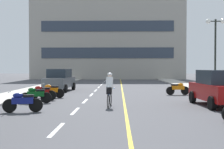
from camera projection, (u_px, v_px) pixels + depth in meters
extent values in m
plane|color=#47474C|center=(119.00, 91.00, 24.42)|extent=(140.00, 140.00, 0.00)
cube|color=#B7B2A8|center=(41.00, 88.00, 27.57)|extent=(2.40, 72.00, 0.12)
cube|color=#B7B2A8|center=(199.00, 88.00, 27.26)|extent=(2.40, 72.00, 0.12)
cube|color=silver|center=(57.00, 129.00, 9.47)|extent=(0.14, 2.20, 0.01)
cube|color=silver|center=(75.00, 111.00, 13.47)|extent=(0.14, 2.20, 0.01)
cube|color=silver|center=(85.00, 101.00, 17.46)|extent=(0.14, 2.20, 0.01)
cube|color=silver|center=(91.00, 95.00, 21.46)|extent=(0.14, 2.20, 0.01)
cube|color=silver|center=(96.00, 90.00, 25.46)|extent=(0.14, 2.20, 0.01)
cube|color=silver|center=(99.00, 87.00, 29.46)|extent=(0.14, 2.20, 0.01)
cube|color=silver|center=(101.00, 85.00, 33.46)|extent=(0.14, 2.20, 0.01)
cube|color=silver|center=(103.00, 83.00, 37.45)|extent=(0.14, 2.20, 0.01)
cube|color=silver|center=(105.00, 82.00, 41.45)|extent=(0.14, 2.20, 0.01)
cube|color=silver|center=(106.00, 80.00, 45.45)|extent=(0.14, 2.20, 0.01)
cube|color=silver|center=(107.00, 79.00, 49.45)|extent=(0.14, 2.20, 0.01)
cube|color=gold|center=(122.00, 89.00, 27.41)|extent=(0.12, 66.00, 0.01)
cube|color=#9E998E|center=(108.00, 38.00, 53.14)|extent=(25.27, 9.73, 14.25)
cube|color=#2D3847|center=(107.00, 53.00, 48.29)|extent=(21.22, 0.10, 1.71)
cube|color=#2D3847|center=(107.00, 26.00, 48.19)|extent=(21.22, 0.10, 1.71)
cylinder|color=black|center=(215.00, 55.00, 22.88)|extent=(0.14, 0.14, 5.48)
cylinder|color=black|center=(216.00, 21.00, 22.82)|extent=(1.10, 0.08, 0.08)
sphere|color=white|center=(208.00, 21.00, 22.83)|extent=(0.36, 0.36, 0.36)
sphere|color=white|center=(223.00, 21.00, 22.81)|extent=(0.36, 0.36, 0.36)
cylinder|color=black|center=(192.00, 97.00, 16.55)|extent=(0.27, 0.65, 0.64)
cylinder|color=black|center=(223.00, 97.00, 16.64)|extent=(0.27, 0.65, 0.64)
cylinder|color=black|center=(212.00, 103.00, 13.76)|extent=(0.27, 0.65, 0.64)
cube|color=maroon|center=(218.00, 92.00, 15.19)|extent=(2.00, 4.31, 0.80)
cube|color=#1E2833|center=(218.00, 77.00, 15.17)|extent=(1.72, 2.31, 0.70)
cylinder|color=black|center=(54.00, 86.00, 26.35)|extent=(0.27, 0.66, 0.64)
cylinder|color=black|center=(74.00, 86.00, 26.18)|extent=(0.27, 0.66, 0.64)
cylinder|color=black|center=(44.00, 88.00, 23.57)|extent=(0.27, 0.66, 0.64)
cylinder|color=black|center=(65.00, 88.00, 23.40)|extent=(0.27, 0.66, 0.64)
cube|color=#4C5156|center=(60.00, 82.00, 24.87)|extent=(2.02, 4.32, 0.80)
cube|color=#1E2833|center=(60.00, 73.00, 24.85)|extent=(1.72, 2.31, 0.70)
cylinder|color=black|center=(10.00, 106.00, 12.96)|extent=(0.61, 0.21, 0.60)
cylinder|color=black|center=(36.00, 105.00, 13.14)|extent=(0.61, 0.21, 0.60)
cube|color=navy|center=(23.00, 100.00, 13.05)|extent=(0.94, 0.44, 0.28)
ellipsoid|color=navy|center=(18.00, 95.00, 13.01)|extent=(0.48, 0.32, 0.22)
cube|color=black|center=(29.00, 96.00, 13.08)|extent=(0.48, 0.32, 0.10)
cylinder|color=silver|center=(9.00, 92.00, 12.95)|extent=(0.14, 0.59, 0.03)
cylinder|color=black|center=(26.00, 98.00, 16.28)|extent=(0.61, 0.17, 0.60)
cylinder|color=black|center=(46.00, 98.00, 16.38)|extent=(0.61, 0.17, 0.60)
cube|color=#0C4C19|center=(36.00, 94.00, 16.33)|extent=(0.93, 0.38, 0.28)
ellipsoid|color=#0C4C19|center=(32.00, 90.00, 16.30)|extent=(0.46, 0.29, 0.22)
cube|color=black|center=(41.00, 90.00, 16.34)|extent=(0.46, 0.29, 0.10)
cylinder|color=silver|center=(26.00, 87.00, 16.26)|extent=(0.10, 0.60, 0.03)
cylinder|color=black|center=(33.00, 95.00, 17.79)|extent=(0.60, 0.12, 0.60)
cylinder|color=black|center=(51.00, 95.00, 17.74)|extent=(0.60, 0.12, 0.60)
cube|color=maroon|center=(42.00, 92.00, 17.76)|extent=(0.91, 0.31, 0.28)
ellipsoid|color=maroon|center=(39.00, 88.00, 17.76)|extent=(0.45, 0.25, 0.22)
cube|color=black|center=(46.00, 88.00, 17.74)|extent=(0.45, 0.25, 0.10)
cylinder|color=silver|center=(33.00, 85.00, 17.78)|extent=(0.05, 0.60, 0.03)
cylinder|color=black|center=(43.00, 93.00, 19.29)|extent=(0.61, 0.14, 0.60)
cylinder|color=black|center=(60.00, 93.00, 19.19)|extent=(0.61, 0.14, 0.60)
cube|color=orange|center=(51.00, 90.00, 19.23)|extent=(0.92, 0.34, 0.28)
ellipsoid|color=orange|center=(48.00, 86.00, 19.25)|extent=(0.46, 0.27, 0.22)
cube|color=black|center=(55.00, 87.00, 19.21)|extent=(0.46, 0.27, 0.10)
cylinder|color=silver|center=(43.00, 84.00, 19.27)|extent=(0.07, 0.60, 0.03)
cylinder|color=black|center=(185.00, 91.00, 21.43)|extent=(0.61, 0.21, 0.60)
cylinder|color=black|center=(170.00, 91.00, 21.25)|extent=(0.61, 0.21, 0.60)
cube|color=orange|center=(178.00, 88.00, 21.34)|extent=(0.94, 0.44, 0.28)
ellipsoid|color=orange|center=(180.00, 84.00, 21.37)|extent=(0.48, 0.32, 0.22)
cube|color=black|center=(174.00, 85.00, 21.29)|extent=(0.48, 0.32, 0.10)
cylinder|color=silver|center=(185.00, 82.00, 21.42)|extent=(0.14, 0.59, 0.03)
torus|color=black|center=(111.00, 99.00, 15.39)|extent=(0.10, 0.72, 0.72)
torus|color=black|center=(108.00, 101.00, 14.34)|extent=(0.10, 0.72, 0.72)
cylinder|color=blue|center=(109.00, 94.00, 14.83)|extent=(0.12, 0.95, 0.04)
cube|color=black|center=(109.00, 90.00, 14.68)|extent=(0.12, 0.21, 0.06)
cylinder|color=blue|center=(110.00, 88.00, 15.28)|extent=(0.42, 0.07, 0.03)
cube|color=black|center=(109.00, 91.00, 14.73)|extent=(0.27, 0.38, 0.28)
cube|color=white|center=(110.00, 83.00, 14.87)|extent=(0.36, 0.48, 0.61)
sphere|color=beige|center=(110.00, 76.00, 14.99)|extent=(0.20, 0.20, 0.20)
ellipsoid|color=white|center=(110.00, 74.00, 14.99)|extent=(0.24, 0.26, 0.16)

